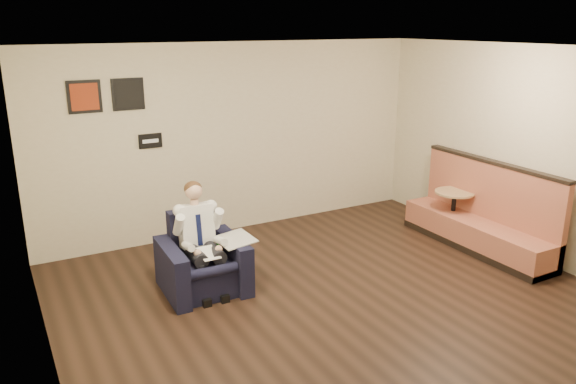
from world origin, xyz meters
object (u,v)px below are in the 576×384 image
coffee_mug (217,235)px  smartphone (207,238)px  banquette (479,207)px  armchair (203,255)px  seated_man (205,245)px  side_table (206,259)px  cafe_table (453,214)px  green_folder (203,243)px

coffee_mug → smartphone: 0.14m
banquette → armchair: bearing=170.9°
seated_man → smartphone: bearing=69.3°
coffee_mug → banquette: bearing=-16.9°
armchair → seated_man: seated_man is taller
side_table → cafe_table: cafe_table is taller
green_folder → smartphone: green_folder is taller
green_folder → cafe_table: (3.70, -0.49, -0.09)m
seated_man → side_table: size_ratio=2.32×
green_folder → cafe_table: bearing=-7.6°
side_table → green_folder: 0.22m
armchair → green_folder: armchair is taller
side_table → banquette: 3.81m
armchair → banquette: 3.88m
green_folder → smartphone: bearing=51.6°
side_table → banquette: (3.66, -0.98, 0.39)m
coffee_mug → cafe_table: cafe_table is taller
coffee_mug → seated_man: bearing=-123.4°
side_table → smartphone: size_ratio=3.93×
smartphone → banquette: size_ratio=0.06×
cafe_table → armchair: bearing=178.0°
green_folder → seated_man: bearing=-106.2°
banquette → seated_man: bearing=172.6°
smartphone → cafe_table: (3.58, -0.64, -0.09)m
coffee_mug → smartphone: size_ratio=0.68×
seated_man → side_table: seated_man is taller
seated_man → banquette: 3.86m
smartphone → banquette: bearing=7.0°
armchair → smartphone: (0.25, 0.51, -0.01)m
armchair → smartphone: size_ratio=6.89×
side_table → seated_man: bearing=-109.3°
side_table → coffee_mug: size_ratio=5.79×
armchair → green_folder: 0.38m
seated_man → green_folder: seated_man is taller
seated_man → green_folder: size_ratio=2.84×
armchair → smartphone: armchair is taller
armchair → coffee_mug: armchair is taller
armchair → side_table: (0.17, 0.37, -0.23)m
seated_man → banquette: bearing=-5.8°
cafe_table → side_table: bearing=172.1°
green_folder → coffee_mug: bearing=19.3°
seated_man → coffee_mug: seated_man is taller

